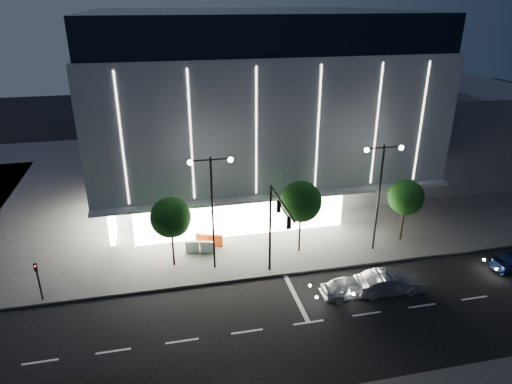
{
  "coord_description": "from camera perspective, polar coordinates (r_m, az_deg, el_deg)",
  "views": [
    {
      "loc": [
        -6.29,
        -23.69,
        19.06
      ],
      "look_at": [
        0.76,
        8.5,
        5.0
      ],
      "focal_mm": 32.0,
      "sensor_mm": 36.0,
      "label": 1
    }
  ],
  "objects": [
    {
      "name": "barrier_a",
      "position": [
        38.14,
        -6.72,
        -5.93
      ],
      "size": [
        1.11,
        0.66,
        1.0
      ],
      "primitive_type": "cube",
      "rotation": [
        0.0,
        0.0,
        -0.4
      ],
      "color": "#DE4C0C",
      "rests_on": "sidewalk_museum"
    },
    {
      "name": "barrier_b",
      "position": [
        37.21,
        -7.96,
        -6.79
      ],
      "size": [
        1.13,
        0.44,
        1.0
      ],
      "primitive_type": "cube",
      "rotation": [
        0.0,
        0.0,
        -0.18
      ],
      "color": "white",
      "rests_on": "sidewalk_museum"
    },
    {
      "name": "traffic_mast",
      "position": [
        31.32,
        2.45,
        -3.54
      ],
      "size": [
        0.33,
        5.89,
        7.07
      ],
      "color": "black",
      "rests_on": "ground"
    },
    {
      "name": "tree_mid",
      "position": [
        35.59,
        5.66,
        -1.46
      ],
      "size": [
        3.25,
        3.25,
        6.15
      ],
      "color": "black",
      "rests_on": "ground"
    },
    {
      "name": "tree_right",
      "position": [
        39.33,
        18.22,
        -0.82
      ],
      "size": [
        2.91,
        2.91,
        5.51
      ],
      "color": "black",
      "rests_on": "ground"
    },
    {
      "name": "ground",
      "position": [
        31.05,
        2.05,
        -14.78
      ],
      "size": [
        160.0,
        160.0,
        0.0
      ],
      "primitive_type": "plane",
      "color": "black",
      "rests_on": "ground"
    },
    {
      "name": "car_second",
      "position": [
        33.68,
        16.31,
        -10.82
      ],
      "size": [
        4.85,
        1.89,
        1.57
      ],
      "primitive_type": "imported",
      "rotation": [
        0.0,
        0.0,
        1.52
      ],
      "color": "#A9ADB1",
      "rests_on": "ground"
    },
    {
      "name": "ped_signal_far",
      "position": [
        34.14,
        -25.59,
        -9.65
      ],
      "size": [
        0.22,
        0.24,
        3.0
      ],
      "color": "black",
      "rests_on": "ground"
    },
    {
      "name": "museum",
      "position": [
        47.93,
        -0.96,
        11.32
      ],
      "size": [
        30.0,
        25.8,
        18.0
      ],
      "color": "#4C4C51",
      "rests_on": "ground"
    },
    {
      "name": "annex_building",
      "position": [
        59.29,
        21.3,
        7.81
      ],
      "size": [
        16.0,
        20.0,
        10.0
      ],
      "primitive_type": "cube",
      "color": "#4C4C51",
      "rests_on": "ground"
    },
    {
      "name": "barrier_d",
      "position": [
        37.03,
        -6.09,
        -6.85
      ],
      "size": [
        1.13,
        0.54,
        1.0
      ],
      "primitive_type": "cube",
      "rotation": [
        0.0,
        0.0,
        -0.28
      ],
      "color": "silver",
      "rests_on": "sidewalk_museum"
    },
    {
      "name": "tree_left",
      "position": [
        34.19,
        -10.57,
        -3.39
      ],
      "size": [
        3.02,
        3.02,
        5.72
      ],
      "color": "black",
      "rests_on": "ground"
    },
    {
      "name": "sidewalk_museum",
      "position": [
        52.56,
        0.9,
        1.92
      ],
      "size": [
        70.0,
        40.0,
        0.15
      ],
      "primitive_type": "cube",
      "color": "#474747",
      "rests_on": "ground"
    },
    {
      "name": "street_lamp_west",
      "position": [
        32.62,
        -5.52,
        -0.69
      ],
      "size": [
        3.16,
        0.36,
        9.0
      ],
      "color": "black",
      "rests_on": "ground"
    },
    {
      "name": "barrier_c",
      "position": [
        37.91,
        -5.02,
        -6.05
      ],
      "size": [
        1.12,
        0.59,
        1.0
      ],
      "primitive_type": "cube",
      "rotation": [
        0.0,
        0.0,
        -0.32
      ],
      "color": "#E54A0C",
      "rests_on": "sidewalk_museum"
    },
    {
      "name": "car_lead",
      "position": [
        32.74,
        11.67,
        -11.56
      ],
      "size": [
        4.16,
        1.81,
        1.4
      ],
      "primitive_type": "imported",
      "rotation": [
        0.0,
        0.0,
        1.61
      ],
      "color": "#B9BDC2",
      "rests_on": "ground"
    },
    {
      "name": "street_lamp_east",
      "position": [
        36.32,
        15.27,
        1.1
      ],
      "size": [
        3.16,
        0.36,
        9.0
      ],
      "color": "black",
      "rests_on": "ground"
    }
  ]
}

